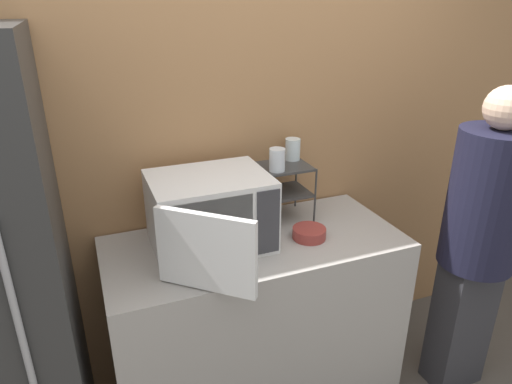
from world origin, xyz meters
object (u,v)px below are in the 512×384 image
microwave (210,213)px  glass_front_left (277,160)px  person (479,234)px  glass_back_right (293,149)px  bowl (309,233)px  dish_rack (285,180)px

microwave → glass_front_left: size_ratio=6.27×
glass_front_left → person: (0.91, -0.44, -0.36)m
microwave → glass_back_right: size_ratio=6.27×
bowl → person: size_ratio=0.10×
microwave → person: person is taller
microwave → bowl: 0.49m
microwave → glass_front_left: 0.42m
glass_front_left → microwave: bearing=-166.0°
bowl → person: bearing=-17.1°
bowl → dish_rack: bearing=93.9°
glass_back_right → microwave: bearing=-157.2°
person → glass_back_right: bearing=143.4°
dish_rack → glass_back_right: 0.17m
glass_front_left → person: bearing=-26.1°
microwave → bowl: size_ratio=4.34×
dish_rack → glass_back_right: (0.07, 0.07, 0.14)m
dish_rack → glass_front_left: 0.16m
microwave → dish_rack: 0.47m
dish_rack → person: size_ratio=0.18×
microwave → dish_rack: microwave is taller
glass_back_right → bowl: bearing=-99.9°
dish_rack → glass_front_left: size_ratio=2.62×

